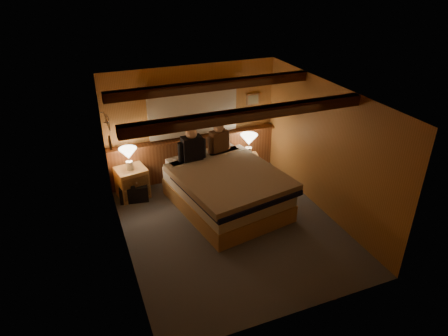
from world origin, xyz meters
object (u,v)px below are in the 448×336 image
lamp_left (128,155)px  person_right (219,140)px  lamp_right (249,141)px  nightstand_right (248,166)px  person_left (192,147)px  bed (226,189)px  nightstand_left (132,183)px  duffel_bag (134,192)px

lamp_left → person_right: bearing=-4.6°
lamp_right → nightstand_right: bearing=-127.4°
lamp_left → person_left: bearing=-15.4°
bed → person_left: size_ratio=3.66×
nightstand_left → person_right: size_ratio=1.02×
lamp_right → person_left: size_ratio=0.69×
bed → duffel_bag: (-1.58, 0.91, -0.23)m
bed → nightstand_left: size_ratio=3.93×
lamp_right → bed: bearing=-132.3°
nightstand_left → lamp_right: size_ratio=1.34×
bed → person_right: (0.19, 0.89, 0.61)m
nightstand_right → duffel_bag: nightstand_right is taller
lamp_left → bed: bearing=-33.1°
lamp_left → duffel_bag: (0.00, -0.12, -0.75)m
lamp_left → nightstand_right: bearing=-1.5°
nightstand_left → nightstand_right: size_ratio=1.23×
lamp_right → person_left: bearing=-168.1°
person_left → person_right: person_left is taller
bed → lamp_left: 1.96m
nightstand_left → person_left: 1.40m
person_right → duffel_bag: bearing=168.1°
bed → duffel_bag: bearing=140.0°
nightstand_left → lamp_right: bearing=-11.1°
person_left → person_right: bearing=13.0°
lamp_left → person_right: (1.78, -0.14, 0.08)m
nightstand_left → lamp_left: (-0.01, -0.02, 0.62)m
nightstand_left → person_left: size_ratio=0.93×
duffel_bag → bed: bearing=-20.2°
nightstand_left → duffel_bag: bearing=-103.0°
bed → lamp_right: lamp_right is taller
person_right → duffel_bag: person_right is taller
lamp_right → person_left: person_left is taller
nightstand_right → person_right: 1.03m
nightstand_left → person_right: bearing=-14.9°
nightstand_left → person_left: bearing=-26.1°
bed → person_right: bearing=67.7°
nightstand_right → lamp_left: (-2.47, 0.07, 0.68)m
person_right → duffel_bag: size_ratio=1.06×
person_left → person_right: size_ratio=1.10×
lamp_right → person_right: size_ratio=0.76×
nightstand_right → person_right: size_ratio=0.83×
lamp_left → person_right: size_ratio=0.71×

